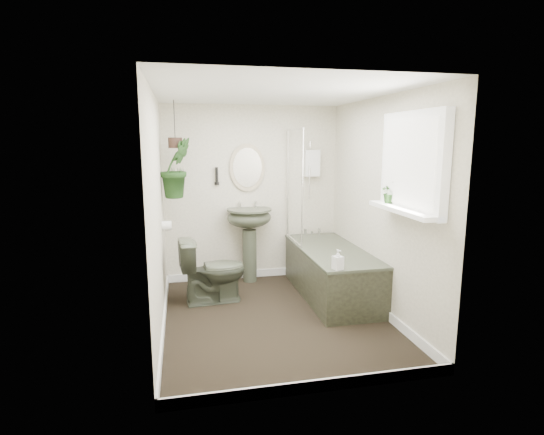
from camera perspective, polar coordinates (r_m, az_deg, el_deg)
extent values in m
cube|color=black|center=(4.62, 0.40, -13.39)|extent=(2.30, 2.80, 0.02)
cube|color=white|center=(4.25, 0.44, 16.58)|extent=(2.30, 2.80, 0.02)
cube|color=beige|center=(5.66, -2.67, 3.22)|extent=(2.30, 0.02, 2.30)
cube|color=beige|center=(2.95, 6.36, -3.35)|extent=(2.30, 0.02, 2.30)
cube|color=beige|center=(4.19, -15.25, 0.40)|extent=(0.02, 2.80, 2.30)
cube|color=beige|center=(4.67, 14.45, 1.42)|extent=(0.02, 2.80, 2.30)
cube|color=white|center=(4.59, 0.40, -12.71)|extent=(2.30, 2.80, 0.10)
cube|color=white|center=(5.74, 5.38, 7.29)|extent=(0.20, 0.10, 0.35)
ellipsoid|color=tan|center=(5.57, -3.34, 6.72)|extent=(0.46, 0.03, 0.62)
cylinder|color=black|center=(5.52, -7.44, 5.58)|extent=(0.04, 0.04, 0.22)
cylinder|color=white|center=(4.92, -14.00, -1.08)|extent=(0.11, 0.11, 0.11)
cube|color=white|center=(3.98, 18.37, 6.98)|extent=(0.08, 1.00, 0.90)
cube|color=white|center=(3.98, 17.16, 0.97)|extent=(0.18, 1.00, 0.04)
cube|color=white|center=(3.95, 17.80, 7.00)|extent=(0.01, 0.86, 0.76)
imported|color=#3C4233|center=(4.96, -7.95, -7.04)|extent=(0.78, 0.49, 0.75)
imported|color=black|center=(4.24, 15.63, 3.31)|extent=(0.19, 0.17, 0.21)
imported|color=black|center=(5.09, -12.75, 6.52)|extent=(0.49, 0.47, 0.70)
imported|color=black|center=(4.28, 8.86, -5.61)|extent=(0.11, 0.11, 0.20)
cylinder|color=#332119|center=(5.08, -12.88, 9.77)|extent=(0.16, 0.16, 0.12)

